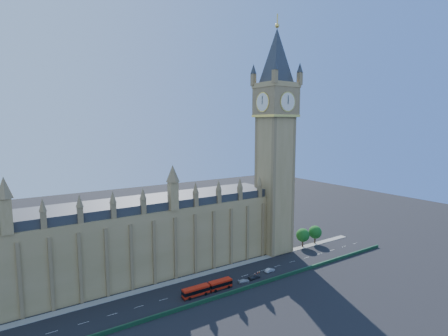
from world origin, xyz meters
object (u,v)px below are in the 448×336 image
red_bus (208,288)px  car_grey (254,276)px  car_white (244,281)px  car_silver (270,270)px

red_bus → car_grey: red_bus is taller
red_bus → car_white: red_bus is taller
car_grey → car_white: car_grey is taller
car_grey → car_silver: size_ratio=1.11×
car_grey → car_silver: 8.60m
car_grey → car_white: 5.02m
car_silver → car_white: (-13.48, -1.86, -0.11)m
car_silver → red_bus: bearing=88.2°
car_grey → car_white: size_ratio=1.16×
car_grey → car_silver: (8.50, 1.33, -0.10)m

